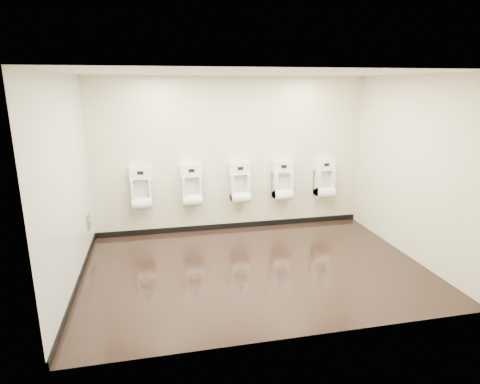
% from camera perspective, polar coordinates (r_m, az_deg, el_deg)
% --- Properties ---
extents(ground, '(5.00, 3.50, 0.00)m').
position_cam_1_polar(ground, '(6.10, 2.16, -10.70)').
color(ground, black).
rests_on(ground, ground).
extents(ceiling, '(5.00, 3.50, 0.00)m').
position_cam_1_polar(ceiling, '(5.49, 2.46, 16.62)').
color(ceiling, silver).
extents(back_wall, '(5.00, 0.02, 2.80)m').
position_cam_1_polar(back_wall, '(7.31, -1.14, 5.23)').
color(back_wall, beige).
rests_on(back_wall, ground).
extents(front_wall, '(5.00, 0.02, 2.80)m').
position_cam_1_polar(front_wall, '(4.02, 8.54, -3.24)').
color(front_wall, beige).
rests_on(front_wall, ground).
extents(left_wall, '(0.02, 3.50, 2.80)m').
position_cam_1_polar(left_wall, '(5.57, -23.46, 0.83)').
color(left_wall, beige).
rests_on(left_wall, ground).
extents(right_wall, '(0.02, 3.50, 2.80)m').
position_cam_1_polar(right_wall, '(6.70, 23.51, 3.06)').
color(right_wall, beige).
rests_on(right_wall, ground).
extents(tile_overlay_left, '(0.01, 3.50, 2.80)m').
position_cam_1_polar(tile_overlay_left, '(5.57, -23.41, 0.83)').
color(tile_overlay_left, white).
rests_on(tile_overlay_left, ground).
extents(skirting_back, '(5.00, 0.02, 0.10)m').
position_cam_1_polar(skirting_back, '(7.64, -1.07, -4.80)').
color(skirting_back, black).
rests_on(skirting_back, ground).
extents(skirting_left, '(0.02, 3.50, 0.10)m').
position_cam_1_polar(skirting_left, '(6.02, -21.98, -11.71)').
color(skirting_left, black).
rests_on(skirting_left, ground).
extents(access_panel, '(0.04, 0.25, 0.25)m').
position_cam_1_polar(access_panel, '(6.95, -20.74, -3.96)').
color(access_panel, '#9E9EA3').
rests_on(access_panel, left_wall).
extents(urinal_0, '(0.39, 0.29, 0.73)m').
position_cam_1_polar(urinal_0, '(7.17, -13.82, 0.16)').
color(urinal_0, white).
rests_on(urinal_0, back_wall).
extents(urinal_1, '(0.39, 0.29, 0.73)m').
position_cam_1_polar(urinal_1, '(7.19, -6.87, 0.54)').
color(urinal_1, white).
rests_on(urinal_1, back_wall).
extents(urinal_2, '(0.39, 0.29, 0.73)m').
position_cam_1_polar(urinal_2, '(7.32, -0.02, 0.92)').
color(urinal_2, white).
rests_on(urinal_2, back_wall).
extents(urinal_3, '(0.39, 0.29, 0.73)m').
position_cam_1_polar(urinal_3, '(7.53, 6.08, 1.24)').
color(urinal_3, white).
rests_on(urinal_3, back_wall).
extents(urinal_4, '(0.39, 0.29, 0.73)m').
position_cam_1_polar(urinal_4, '(7.83, 11.93, 1.53)').
color(urinal_4, white).
rests_on(urinal_4, back_wall).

